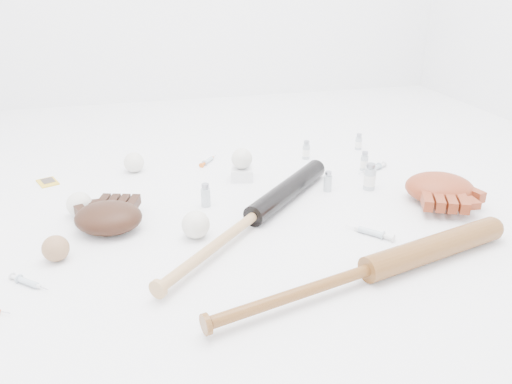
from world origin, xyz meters
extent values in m
plane|color=white|center=(0.00, 0.00, 0.00)|extent=(3.00, 3.00, 0.00)
cube|color=gold|center=(-0.65, 0.39, 0.00)|extent=(0.09, 0.10, 0.00)
cube|color=white|center=(0.03, 0.25, 0.02)|extent=(0.09, 0.09, 0.04)
sphere|color=silver|center=(0.03, 0.25, 0.08)|extent=(0.07, 0.07, 0.07)
sphere|color=silver|center=(-0.52, 0.09, 0.04)|extent=(0.08, 0.08, 0.08)
sphere|color=silver|center=(-0.35, 0.42, 0.04)|extent=(0.07, 0.07, 0.07)
sphere|color=silver|center=(-0.19, -0.13, 0.04)|extent=(0.08, 0.08, 0.08)
sphere|color=#906745|center=(-0.56, -0.16, 0.03)|extent=(0.07, 0.07, 0.07)
cylinder|color=#ADB7BE|center=(0.32, 0.40, 0.04)|extent=(0.03, 0.03, 0.08)
cylinder|color=#ADB7BE|center=(0.58, 0.45, 0.03)|extent=(0.03, 0.03, 0.07)
cylinder|color=#ADB7BE|center=(0.29, 0.08, 0.04)|extent=(0.03, 0.03, 0.07)
cylinder|color=#ADB7BE|center=(0.44, 0.06, 0.05)|extent=(0.04, 0.04, 0.09)
cylinder|color=#ADB7BE|center=(-0.13, 0.07, 0.04)|extent=(0.03, 0.03, 0.08)
cylinder|color=#ADB7BE|center=(0.50, 0.23, 0.04)|extent=(0.03, 0.03, 0.07)
camera|label=1|loc=(-0.33, -1.38, 0.70)|focal=35.00mm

